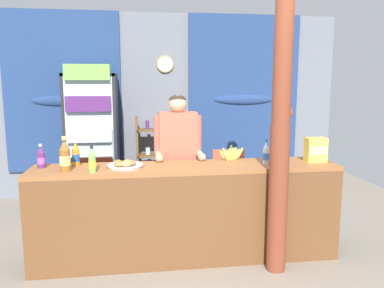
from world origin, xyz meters
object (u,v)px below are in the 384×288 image
at_px(stall_counter, 188,205).
at_px(snack_box_instant_noodle, 316,150).
at_px(drink_fridge, 92,131).
at_px(shopkeeper, 178,150).
at_px(timber_post, 280,132).
at_px(soda_bottle_iced_tea, 65,157).
at_px(soda_bottle_orange_soda, 76,155).
at_px(plastic_lawn_chair, 226,175).
at_px(soda_bottle_lime_soda, 92,161).
at_px(pastry_tray, 125,165).
at_px(bottle_shelf_rack, 153,158).
at_px(soda_bottle_grape_soda, 41,158).
at_px(soda_bottle_water, 266,154).
at_px(banana_bunch, 232,154).

relative_size(stall_counter, snack_box_instant_noodle, 12.00).
xyz_separation_m(drink_fridge, shopkeeper, (1.05, -1.32, -0.06)).
bearing_deg(shopkeeper, timber_post, -45.16).
bearing_deg(soda_bottle_iced_tea, snack_box_instant_noodle, 1.72).
relative_size(stall_counter, soda_bottle_orange_soda, 11.65).
bearing_deg(soda_bottle_iced_tea, plastic_lawn_chair, 38.24).
height_order(soda_bottle_lime_soda, pastry_tray, soda_bottle_lime_soda).
distance_m(stall_counter, soda_bottle_orange_soda, 1.18).
bearing_deg(shopkeeper, soda_bottle_lime_soda, -142.90).
xyz_separation_m(stall_counter, pastry_tray, (-0.59, 0.11, 0.39)).
xyz_separation_m(soda_bottle_iced_tea, soda_bottle_lime_soda, (0.25, -0.09, -0.03)).
bearing_deg(bottle_shelf_rack, pastry_tray, -99.60).
xyz_separation_m(soda_bottle_iced_tea, snack_box_instant_noodle, (2.42, 0.07, -0.01)).
bearing_deg(timber_post, drink_fridge, 131.05).
xyz_separation_m(shopkeeper, snack_box_instant_noodle, (1.34, -0.47, 0.05)).
height_order(stall_counter, snack_box_instant_noodle, snack_box_instant_noodle).
distance_m(soda_bottle_lime_soda, soda_bottle_grape_soda, 0.56).
bearing_deg(plastic_lawn_chair, stall_counter, -115.97).
bearing_deg(drink_fridge, snack_box_instant_noodle, -36.81).
xyz_separation_m(bottle_shelf_rack, soda_bottle_grape_soda, (-1.10, -1.84, 0.39)).
height_order(plastic_lawn_chair, soda_bottle_grape_soda, soda_bottle_grape_soda).
height_order(soda_bottle_iced_tea, soda_bottle_lime_soda, soda_bottle_iced_tea).
xyz_separation_m(soda_bottle_water, soda_bottle_lime_soda, (-1.64, -0.12, -0.00)).
height_order(soda_bottle_lime_soda, soda_bottle_grape_soda, soda_bottle_lime_soda).
bearing_deg(bottle_shelf_rack, shopkeeper, -81.38).
height_order(soda_bottle_iced_tea, soda_bottle_orange_soda, soda_bottle_iced_tea).
height_order(timber_post, banana_bunch, timber_post).
bearing_deg(soda_bottle_iced_tea, bottle_shelf_rack, 67.03).
xyz_separation_m(shopkeeper, soda_bottle_iced_tea, (-1.08, -0.54, 0.07)).
distance_m(plastic_lawn_chair, soda_bottle_iced_tea, 2.40).
height_order(soda_bottle_orange_soda, banana_bunch, soda_bottle_orange_soda).
relative_size(shopkeeper, soda_bottle_iced_tea, 5.06).
bearing_deg(soda_bottle_grape_soda, soda_bottle_lime_soda, -27.83).
distance_m(drink_fridge, plastic_lawn_chair, 1.94).
relative_size(drink_fridge, soda_bottle_iced_tea, 6.19).
relative_size(soda_bottle_iced_tea, soda_bottle_water, 1.27).
distance_m(drink_fridge, soda_bottle_lime_soda, 1.96).
relative_size(bottle_shelf_rack, banana_bunch, 4.54).
height_order(drink_fridge, soda_bottle_orange_soda, drink_fridge).
bearing_deg(soda_bottle_water, timber_post, -87.33).
distance_m(soda_bottle_grape_soda, pastry_tray, 0.78).
height_order(soda_bottle_lime_soda, snack_box_instant_noodle, snack_box_instant_noodle).
bearing_deg(banana_bunch, soda_bottle_lime_soda, -165.38).
xyz_separation_m(soda_bottle_water, snack_box_instant_noodle, (0.53, 0.04, 0.02)).
bearing_deg(banana_bunch, snack_box_instant_noodle, -13.28).
distance_m(shopkeeper, soda_bottle_orange_soda, 1.07).
distance_m(shopkeeper, soda_bottle_grape_soda, 1.38).
bearing_deg(plastic_lawn_chair, soda_bottle_orange_soda, -145.27).
height_order(soda_bottle_iced_tea, pastry_tray, soda_bottle_iced_tea).
distance_m(soda_bottle_lime_soda, soda_bottle_orange_soda, 0.36).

